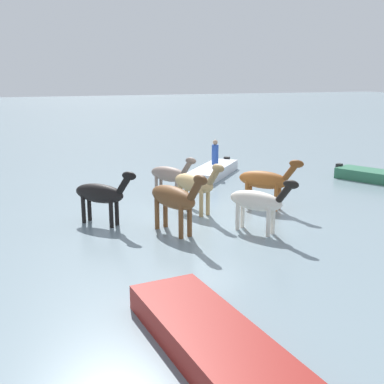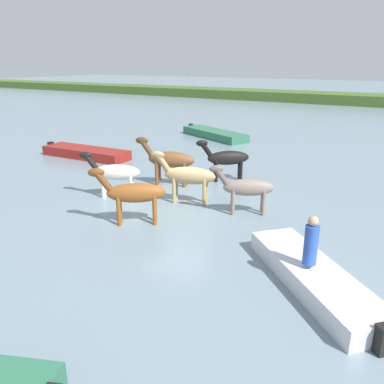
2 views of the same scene
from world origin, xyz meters
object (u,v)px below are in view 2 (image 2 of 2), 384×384
at_px(horse_gray_outer, 246,188).
at_px(horse_dark_mare, 115,172).
at_px(horse_mid_herd, 133,193).
at_px(horse_chestnut_trailing, 188,176).
at_px(boat_motor_center, 214,135).
at_px(boat_dinghy_port, 314,280).
at_px(person_boatman_standing, 311,242).
at_px(horse_dun_straggler, 169,160).
at_px(horse_rear_stallion, 226,158).
at_px(boat_tender_starboard, 86,154).

distance_m(horse_gray_outer, horse_dark_mare, 5.15).
distance_m(horse_mid_herd, horse_chestnut_trailing, 2.61).
bearing_deg(horse_dark_mare, boat_motor_center, -108.57).
relative_size(boat_dinghy_port, person_boatman_standing, 3.38).
relative_size(horse_gray_outer, horse_dun_straggler, 0.82).
height_order(horse_gray_outer, horse_dun_straggler, horse_dun_straggler).
bearing_deg(horse_dark_mare, person_boatman_standing, 133.53).
height_order(horse_rear_stallion, horse_dun_straggler, horse_dun_straggler).
height_order(horse_mid_herd, boat_motor_center, horse_mid_herd).
bearing_deg(horse_rear_stallion, boat_dinghy_port, 90.22).
bearing_deg(horse_dun_straggler, person_boatman_standing, 129.66).
xyz_separation_m(horse_gray_outer, boat_motor_center, (-7.44, 12.00, -0.77)).
relative_size(horse_dark_mare, horse_chestnut_trailing, 0.89).
xyz_separation_m(horse_rear_stallion, horse_dark_mare, (-2.75, -4.18, -0.03)).
xyz_separation_m(horse_rear_stallion, boat_tender_starboard, (-8.59, 0.03, -0.84)).
bearing_deg(boat_tender_starboard, horse_gray_outer, -19.20).
relative_size(horse_rear_stallion, boat_tender_starboard, 0.38).
height_order(horse_mid_herd, boat_tender_starboard, horse_mid_herd).
bearing_deg(horse_mid_herd, horse_dark_mare, -71.53).
relative_size(horse_gray_outer, horse_chestnut_trailing, 0.86).
bearing_deg(person_boatman_standing, boat_dinghy_port, 8.87).
bearing_deg(horse_dark_mare, horse_gray_outer, 161.29).
bearing_deg(horse_dark_mare, horse_chestnut_trailing, 168.46).
relative_size(horse_mid_herd, horse_chestnut_trailing, 0.90).
relative_size(horse_dark_mare, boat_motor_center, 0.39).
distance_m(boat_dinghy_port, person_boatman_standing, 0.98).
bearing_deg(horse_chestnut_trailing, horse_dark_mare, -0.02).
bearing_deg(horse_gray_outer, boat_motor_center, -87.04).
distance_m(horse_dark_mare, boat_tender_starboard, 7.25).
distance_m(horse_gray_outer, boat_dinghy_port, 4.80).
bearing_deg(horse_gray_outer, horse_dun_straggler, -48.14).
distance_m(boat_motor_center, person_boatman_standing, 18.75).
relative_size(horse_chestnut_trailing, person_boatman_standing, 2.06).
bearing_deg(horse_rear_stallion, boat_motor_center, -98.91).
distance_m(horse_gray_outer, person_boatman_standing, 4.65).
xyz_separation_m(horse_rear_stallion, boat_motor_center, (-5.12, 8.74, -0.84)).
bearing_deg(horse_dark_mare, boat_dinghy_port, 133.97).
height_order(horse_rear_stallion, horse_chestnut_trailing, horse_chestnut_trailing).
xyz_separation_m(horse_mid_herd, boat_motor_center, (-4.66, 14.63, -0.86)).
bearing_deg(boat_motor_center, horse_rear_stallion, -35.14).
bearing_deg(horse_mid_herd, boat_tender_starboard, -70.90).
xyz_separation_m(boat_dinghy_port, boat_tender_starboard, (-14.14, 6.76, 0.01)).
distance_m(horse_mid_herd, boat_dinghy_port, 6.13).
relative_size(boat_tender_starboard, boat_motor_center, 0.96).
xyz_separation_m(horse_gray_outer, horse_chestnut_trailing, (-2.31, -0.05, 0.10)).
height_order(boat_motor_center, person_boatman_standing, person_boatman_standing).
distance_m(horse_mid_herd, horse_dark_mare, 2.86).
bearing_deg(horse_rear_stallion, horse_chestnut_trailing, 50.96).
xyz_separation_m(horse_dun_straggler, horse_chestnut_trailing, (1.82, -1.50, -0.06)).
height_order(horse_dun_straggler, boat_motor_center, horse_dun_straggler).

